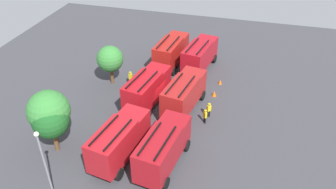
% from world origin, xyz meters
% --- Properties ---
extents(ground_plane, '(55.07, 55.07, 0.00)m').
position_xyz_m(ground_plane, '(0.00, 0.00, 0.00)').
color(ground_plane, '#38383D').
extents(fire_truck_0, '(7.47, 3.56, 3.88)m').
position_xyz_m(fire_truck_0, '(-8.90, -1.99, 2.15)').
color(fire_truck_0, maroon).
rests_on(fire_truck_0, ground).
extents(fire_truck_1, '(7.50, 3.70, 3.88)m').
position_xyz_m(fire_truck_1, '(-0.35, -1.86, 2.15)').
color(fire_truck_1, '#A11A1A').
rests_on(fire_truck_1, ground).
extents(fire_truck_2, '(7.51, 3.73, 3.88)m').
position_xyz_m(fire_truck_2, '(8.72, -1.83, 2.15)').
color(fire_truck_2, '#A6111B').
rests_on(fire_truck_2, ground).
extents(fire_truck_3, '(7.51, 3.72, 3.88)m').
position_xyz_m(fire_truck_3, '(-8.95, 1.98, 2.15)').
color(fire_truck_3, '#AD161E').
rests_on(fire_truck_3, ground).
extents(fire_truck_4, '(7.50, 3.69, 3.88)m').
position_xyz_m(fire_truck_4, '(-0.45, 2.19, 2.15)').
color(fire_truck_4, '#AE1118').
rests_on(fire_truck_4, ground).
extents(fire_truck_5, '(7.43, 3.42, 3.88)m').
position_xyz_m(fire_truck_5, '(8.82, 1.97, 2.15)').
color(fire_truck_5, '#A61915').
rests_on(fire_truck_5, ground).
extents(firefighter_0, '(0.47, 0.36, 1.70)m').
position_xyz_m(firefighter_0, '(1.36, 4.56, 0.95)').
color(firefighter_0, black).
rests_on(firefighter_0, ground).
extents(firefighter_1, '(0.29, 0.42, 1.79)m').
position_xyz_m(firefighter_1, '(2.80, 5.40, 1.01)').
color(firefighter_1, black).
rests_on(firefighter_1, ground).
extents(firefighter_2, '(0.48, 0.45, 1.59)m').
position_xyz_m(firefighter_2, '(-2.03, -4.48, 0.88)').
color(firefighter_2, black).
rests_on(firefighter_2, ground).
extents(firefighter_3, '(0.45, 0.48, 1.69)m').
position_xyz_m(firefighter_3, '(-0.93, -4.68, 0.94)').
color(firefighter_3, black).
rests_on(firefighter_3, ground).
extents(tree_0, '(3.30, 3.30, 5.11)m').
position_xyz_m(tree_0, '(-9.56, 8.12, 3.44)').
color(tree_0, brown).
rests_on(tree_0, ground).
extents(tree_1, '(3.82, 3.82, 5.93)m').
position_xyz_m(tree_1, '(-8.99, 8.53, 3.99)').
color(tree_1, brown).
rests_on(tree_1, ground).
extents(tree_2, '(3.13, 3.13, 4.86)m').
position_xyz_m(tree_2, '(2.70, 7.79, 3.27)').
color(tree_2, brown).
rests_on(tree_2, ground).
extents(traffic_cone_0, '(0.48, 0.48, 0.69)m').
position_xyz_m(traffic_cone_0, '(3.09, -4.67, 0.34)').
color(traffic_cone_0, '#F2600C').
rests_on(traffic_cone_0, ground).
extents(traffic_cone_1, '(0.40, 0.40, 0.58)m').
position_xyz_m(traffic_cone_1, '(5.88, -4.97, 0.29)').
color(traffic_cone_1, '#F2600C').
rests_on(traffic_cone_1, ground).
extents(traffic_cone_2, '(0.40, 0.40, 0.57)m').
position_xyz_m(traffic_cone_2, '(4.77, 2.03, 0.28)').
color(traffic_cone_2, '#F2600C').
rests_on(traffic_cone_2, ground).
extents(lamppost, '(0.36, 0.36, 6.97)m').
position_xyz_m(lamppost, '(-14.67, 5.37, 4.06)').
color(lamppost, slate).
rests_on(lamppost, ground).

